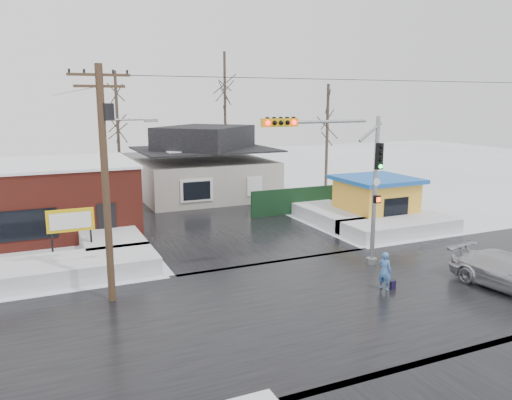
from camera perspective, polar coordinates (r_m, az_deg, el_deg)
name	(u,v)px	position (r m, az deg, el deg)	size (l,w,h in m)	color
ground	(335,300)	(20.22, 9.00, -11.21)	(120.00, 120.00, 0.00)	white
road_ns	(335,300)	(20.22, 9.00, -11.18)	(10.00, 120.00, 0.02)	black
road_ew	(335,300)	(20.22, 9.00, -11.18)	(120.00, 10.00, 0.02)	black
snowbank_nw	(77,267)	(23.76, -19.76, -7.26)	(7.00, 3.00, 0.80)	white
snowbank_ne	(399,226)	(30.61, 16.07, -2.91)	(7.00, 3.00, 0.80)	white
snowbank_nside_w	(108,235)	(28.71, -16.60, -3.88)	(3.00, 8.00, 0.80)	white
snowbank_nside_e	(325,212)	(33.38, 7.92, -1.40)	(3.00, 8.00, 0.80)	white
traffic_signal	(348,172)	(22.74, 10.44, 3.15)	(6.05, 0.68, 7.00)	gray
utility_pole	(107,171)	(19.39, -16.69, 3.18)	(3.15, 0.44, 9.00)	#382619
brick_building	(26,198)	(32.06, -24.83, 0.17)	(12.20, 8.20, 4.12)	maroon
marquee_sign	(70,222)	(25.75, -20.44, -2.36)	(2.20, 0.21, 2.55)	black
house	(205,165)	(39.87, -5.83, 3.96)	(10.40, 8.40, 5.76)	#AFA99E
kiosk	(376,199)	(32.96, 13.51, 0.11)	(4.60, 4.60, 2.88)	yellow
fence	(304,200)	(34.71, 5.50, -0.01)	(8.00, 0.12, 1.80)	black
tree_far_left	(116,97)	(42.05, -15.70, 11.28)	(3.00, 3.00, 10.00)	#332821
tree_far_mid	(225,79)	(46.57, -3.60, 13.59)	(3.00, 3.00, 12.00)	#332821
tree_far_right	(328,107)	(42.01, 8.21, 10.49)	(3.00, 3.00, 9.00)	#332821
pedestrian	(385,271)	(21.35, 14.50, -7.89)	(0.59, 0.39, 1.61)	#4477C0
car	(511,273)	(23.20, 27.08, -7.47)	(2.02, 4.97, 1.44)	silver
shopping_bag	(393,285)	(21.69, 15.36, -9.40)	(0.28, 0.12, 0.35)	black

